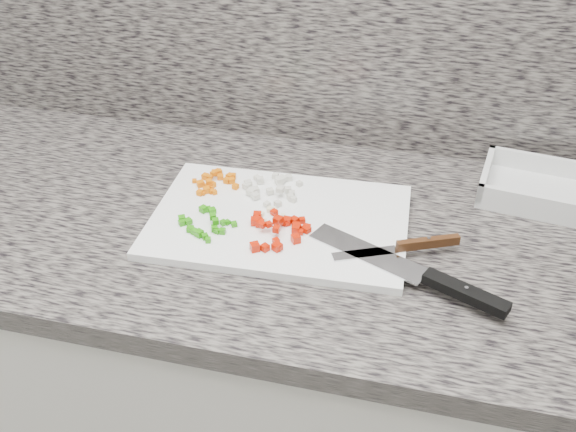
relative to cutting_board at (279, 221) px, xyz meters
name	(u,v)px	position (x,y,z in m)	size (l,w,h in m)	color
cabinet	(294,398)	(0.02, 0.02, -0.48)	(3.92, 0.62, 0.86)	silver
countertop	(296,230)	(0.02, 0.02, -0.03)	(3.96, 0.64, 0.04)	#655F59
cutting_board	(279,221)	(0.00, 0.00, 0.00)	(0.43, 0.29, 0.01)	white
carrot_pile	(215,181)	(-0.14, 0.08, 0.01)	(0.09, 0.09, 0.02)	#DC6504
onion_pile	(271,188)	(-0.04, 0.08, 0.01)	(0.11, 0.11, 0.02)	beige
green_pepper_pile	(205,223)	(-0.11, -0.05, 0.01)	(0.10, 0.09, 0.02)	#27890C
red_pepper_pile	(278,228)	(0.01, -0.04, 0.01)	(0.11, 0.12, 0.02)	#C01702
garlic_pile	(268,212)	(-0.02, 0.00, 0.01)	(0.05, 0.05, 0.01)	#F0E7B9
chef_knife	(430,278)	(0.26, -0.11, 0.01)	(0.32, 0.16, 0.02)	silver
paring_knife	(412,245)	(0.23, -0.03, 0.01)	(0.20, 0.10, 0.02)	silver
tray	(544,191)	(0.45, 0.20, 0.01)	(0.24, 0.19, 0.05)	silver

